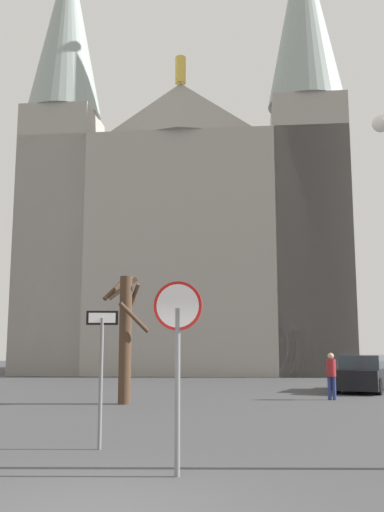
# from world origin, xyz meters

# --- Properties ---
(cathedral) EXTENTS (21.35, 14.59, 30.93)m
(cathedral) POSITION_xyz_m (-3.18, 33.40, 9.58)
(cathedral) COLOR gray
(cathedral) RESTS_ON ground
(stop_sign) EXTENTS (0.73, 0.09, 2.77)m
(stop_sign) POSITION_xyz_m (0.66, 2.06, 1.92)
(stop_sign) COLOR slate
(stop_sign) RESTS_ON ground
(one_way_arrow_sign) EXTENTS (0.58, 0.14, 2.46)m
(one_way_arrow_sign) POSITION_xyz_m (-1.03, 4.02, 1.53)
(one_way_arrow_sign) COLOR slate
(one_way_arrow_sign) RESTS_ON ground
(bare_tree) EXTENTS (1.54, 1.52, 4.09)m
(bare_tree) POSITION_xyz_m (-2.47, 11.90, 2.19)
(bare_tree) COLOR #473323
(bare_tree) RESTS_ON ground
(parked_car_near_black) EXTENTS (2.95, 4.48, 1.44)m
(parked_car_near_black) POSITION_xyz_m (5.90, 17.90, 0.68)
(parked_car_near_black) COLOR black
(parked_car_near_black) RESTS_ON ground
(pedestrian_walking) EXTENTS (0.32, 0.32, 1.57)m
(pedestrian_walking) POSITION_xyz_m (4.21, 14.09, 0.94)
(pedestrian_walking) COLOR navy
(pedestrian_walking) RESTS_ON ground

